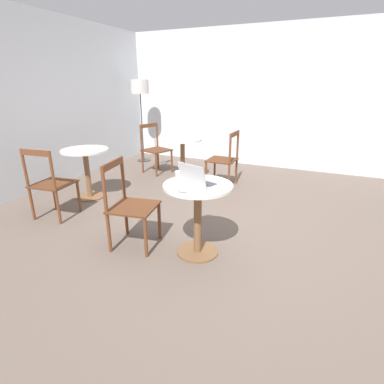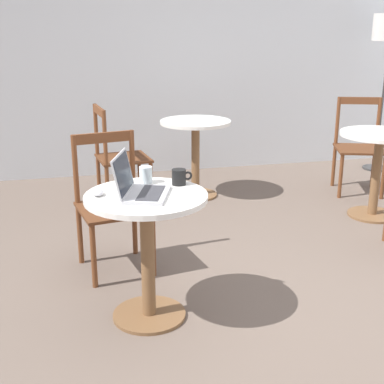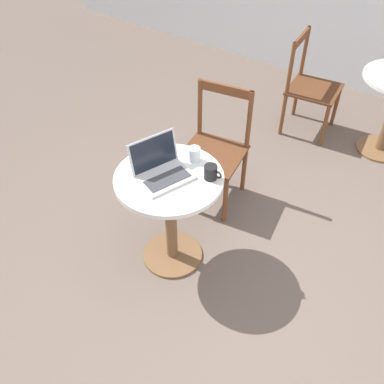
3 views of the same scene
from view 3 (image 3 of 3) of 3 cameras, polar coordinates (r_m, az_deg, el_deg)
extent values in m
plane|color=#66564C|center=(2.90, 4.86, -14.34)|extent=(16.00, 16.00, 0.00)
cylinder|color=brown|center=(3.11, -2.61, -8.28)|extent=(0.42, 0.42, 0.02)
cylinder|color=brown|center=(2.85, -2.83, -3.72)|extent=(0.08, 0.08, 0.70)
cylinder|color=silver|center=(2.60, -3.10, 1.83)|extent=(0.67, 0.67, 0.03)
cylinder|color=brown|center=(4.40, 23.67, 5.32)|extent=(0.42, 0.42, 0.02)
cylinder|color=brown|center=(3.21, 4.45, -1.09)|extent=(0.04, 0.04, 0.43)
cylinder|color=brown|center=(3.33, -1.94, 0.96)|extent=(0.04, 0.04, 0.43)
cylinder|color=brown|center=(3.49, 6.95, 3.01)|extent=(0.04, 0.04, 0.43)
cylinder|color=brown|center=(3.60, 0.96, 4.79)|extent=(0.04, 0.04, 0.43)
cube|color=#562F1A|center=(3.26, 2.73, 5.04)|extent=(0.53, 0.53, 0.02)
cylinder|color=brown|center=(3.22, 7.65, 9.50)|extent=(0.04, 0.04, 0.47)
cylinder|color=brown|center=(3.33, 1.06, 11.20)|extent=(0.04, 0.04, 0.47)
cube|color=brown|center=(3.17, 4.49, 13.46)|extent=(0.43, 0.10, 0.07)
cylinder|color=brown|center=(4.49, 18.63, 10.82)|extent=(0.04, 0.04, 0.43)
cylinder|color=brown|center=(4.15, 17.23, 8.39)|extent=(0.04, 0.04, 0.43)
cylinder|color=brown|center=(4.55, 13.75, 12.34)|extent=(0.04, 0.04, 0.43)
cylinder|color=brown|center=(4.22, 12.02, 10.04)|extent=(0.04, 0.04, 0.43)
cube|color=#562F1A|center=(4.24, 15.98, 13.03)|extent=(0.50, 0.50, 0.02)
cylinder|color=brown|center=(4.35, 14.80, 17.69)|extent=(0.04, 0.04, 0.47)
cylinder|color=brown|center=(3.99, 13.01, 15.74)|extent=(0.04, 0.04, 0.47)
cube|color=brown|center=(4.09, 14.42, 19.27)|extent=(0.08, 0.43, 0.07)
cube|color=#B7B7BC|center=(2.56, -3.53, 1.83)|extent=(0.30, 0.37, 0.02)
cube|color=#38383D|center=(2.54, -3.30, 1.77)|extent=(0.20, 0.29, 0.00)
cube|color=#B7B7BC|center=(2.58, -5.17, 5.26)|extent=(0.15, 0.32, 0.21)
cube|color=black|center=(2.57, -5.12, 5.23)|extent=(0.13, 0.29, 0.19)
ellipsoid|color=#B7B7BC|center=(2.73, -6.75, 4.85)|extent=(0.06, 0.10, 0.03)
cylinder|color=black|center=(2.55, 2.50, 2.66)|extent=(0.08, 0.08, 0.09)
torus|color=black|center=(2.52, 3.49, 2.29)|extent=(0.05, 0.01, 0.05)
cylinder|color=silver|center=(2.67, 0.30, 5.05)|extent=(0.08, 0.08, 0.10)
camera|label=1|loc=(3.86, -49.04, 17.74)|focal=28.00mm
camera|label=2|loc=(2.20, -75.85, -15.56)|focal=50.00mm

